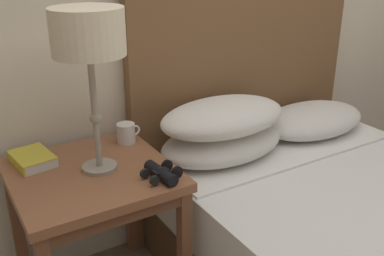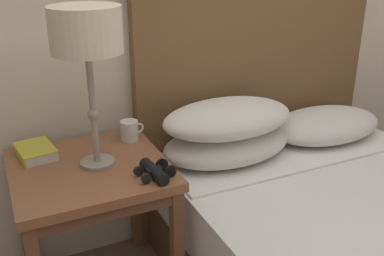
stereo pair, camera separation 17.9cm
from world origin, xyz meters
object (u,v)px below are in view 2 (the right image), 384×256
at_px(table_lamp, 86,36).
at_px(book_on_nightstand, 35,152).
at_px(nightstand, 91,184).
at_px(coffee_mug, 130,130).
at_px(binoculars_pair, 155,171).

relative_size(table_lamp, book_on_nightstand, 2.94).
height_order(nightstand, book_on_nightstand, book_on_nightstand).
relative_size(nightstand, book_on_nightstand, 3.09).
relative_size(table_lamp, coffee_mug, 5.75).
bearing_deg(binoculars_pair, book_on_nightstand, 135.73).
bearing_deg(book_on_nightstand, coffee_mug, -0.39).
distance_m(binoculars_pair, coffee_mug, 0.36).
xyz_separation_m(nightstand, table_lamp, (0.03, -0.00, 0.58)).
relative_size(nightstand, table_lamp, 1.05).
bearing_deg(coffee_mug, book_on_nightstand, 179.61).
distance_m(nightstand, book_on_nightstand, 0.26).
bearing_deg(table_lamp, binoculars_pair, -49.24).
relative_size(binoculars_pair, coffee_mug, 1.58).
relative_size(book_on_nightstand, coffee_mug, 1.95).
bearing_deg(table_lamp, nightstand, 172.38).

